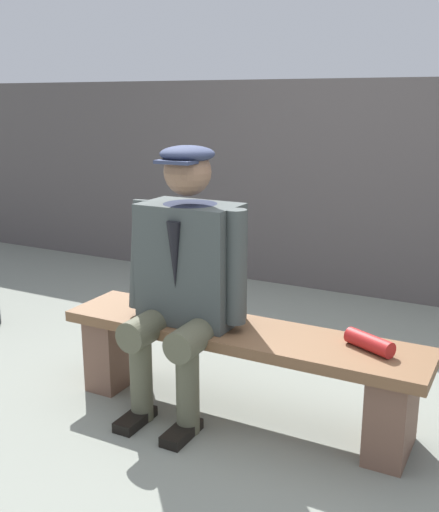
{
  "coord_description": "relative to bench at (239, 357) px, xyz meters",
  "views": [
    {
      "loc": [
        -1.19,
        2.47,
        1.53
      ],
      "look_at": [
        0.11,
        0.0,
        0.8
      ],
      "focal_mm": 42.54,
      "sensor_mm": 36.0,
      "label": 1
    }
  ],
  "objects": [
    {
      "name": "rolled_magazine",
      "position": [
        -0.62,
        -0.03,
        0.19
      ],
      "size": [
        0.24,
        0.17,
        0.07
      ],
      "primitive_type": "cylinder",
      "rotation": [
        0.0,
        1.57,
        -0.46
      ],
      "color": "#B21E1E",
      "rests_on": "bench"
    },
    {
      "name": "ground_plane",
      "position": [
        0.0,
        0.0,
        -0.3
      ],
      "size": [
        30.0,
        30.0,
        0.0
      ],
      "primitive_type": "plane",
      "color": "gray"
    },
    {
      "name": "bench",
      "position": [
        0.0,
        0.0,
        0.0
      ],
      "size": [
        1.82,
        0.41,
        0.45
      ],
      "color": "brown",
      "rests_on": "ground"
    },
    {
      "name": "seated_man",
      "position": [
        0.26,
        0.05,
        0.42
      ],
      "size": [
        0.64,
        0.59,
        1.32
      ],
      "color": "#3F4644",
      "rests_on": "ground"
    },
    {
      "name": "stadium_wall",
      "position": [
        0.0,
        -2.26,
        0.54
      ],
      "size": [
        12.0,
        0.24,
        1.68
      ],
      "primitive_type": "cube",
      "color": "#504A49",
      "rests_on": "ground"
    }
  ]
}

